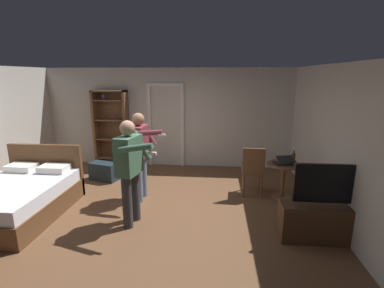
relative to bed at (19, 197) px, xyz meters
The scene contains 14 objects.
ground_plane 2.12m from the bed, ahead, with size 6.88×6.88×0.00m, color brown.
wall_back 3.74m from the bed, 55.00° to the left, with size 6.49×0.12×2.50m, color beige.
wall_right 5.35m from the bed, ahead, with size 0.12×5.46×2.50m, color beige.
doorway_frame 3.64m from the bed, 54.95° to the left, with size 0.93×0.08×2.13m.
bed is the anchor object (origin of this frame).
bookshelf 2.91m from the bed, 76.88° to the left, with size 0.86×0.32×1.96m.
tv_flatscreen 4.91m from the bed, ahead, with size 1.26×0.40×1.15m.
side_table 4.73m from the bed, 12.88° to the left, with size 0.62×0.62×0.70m.
laptop 4.72m from the bed, 12.44° to the left, with size 0.39×0.39×0.17m.
bottle_on_table 4.87m from the bed, 11.59° to the left, with size 0.06×0.06×0.28m.
wooden_chair 4.21m from the bed, 15.50° to the left, with size 0.45×0.45×0.99m.
person_blue_shirt 2.13m from the bed, ahead, with size 0.69×0.72×1.67m.
person_striped_shirt 2.18m from the bed, 22.47° to the left, with size 0.70×0.64×1.66m.
suitcase_dark 1.86m from the bed, 64.47° to the left, with size 0.62×0.30×0.41m, color #1E2D38.
Camera 1 is at (1.26, -4.40, 2.32)m, focal length 26.15 mm.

